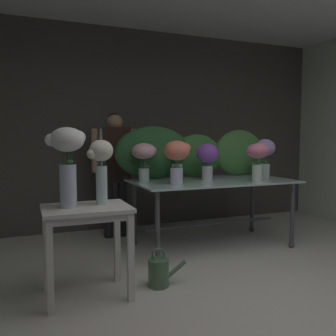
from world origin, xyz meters
name	(u,v)px	position (x,y,z in m)	size (l,w,h in m)	color
ground_plane	(199,256)	(0.00, 1.63, 0.00)	(7.30, 7.30, 0.00)	beige
wall_back	(150,130)	(0.00, 3.26, 1.41)	(5.62, 0.12, 2.82)	#4C4742
display_table_glass	(213,189)	(0.31, 1.89, 0.68)	(1.88, 1.00, 0.80)	silver
side_table_white	(86,220)	(-1.30, 1.05, 0.63)	(0.69, 0.52, 0.74)	silver
florist	(115,161)	(-0.66, 2.73, 0.99)	(0.61, 0.24, 1.61)	#232328
foliage_backdrop	(189,153)	(0.18, 2.28, 1.09)	(2.05, 0.25, 0.64)	#28562D
vase_violet_peonies	(207,157)	(0.25, 1.92, 1.06)	(0.26, 0.26, 0.43)	silver
vase_ivory_hydrangea	(177,156)	(-0.06, 2.11, 1.07)	(0.25, 0.25, 0.45)	silver
vase_coral_lilies	(177,156)	(-0.23, 1.72, 1.10)	(0.30, 0.28, 0.47)	silver
vase_rosy_tulips	(257,157)	(0.71, 1.57, 1.08)	(0.26, 0.25, 0.44)	silver
vase_blush_carnations	(144,155)	(-0.49, 2.06, 1.09)	(0.30, 0.28, 0.44)	silver
vase_lilac_roses	(265,153)	(1.02, 1.87, 1.10)	(0.25, 0.25, 0.48)	silver
vase_white_roses_tall	(67,157)	(-1.44, 1.05, 1.15)	(0.31, 0.27, 0.63)	silver
vase_cream_lisianthus_tall	(101,164)	(-1.17, 1.10, 1.08)	(0.22, 0.20, 0.53)	silver
watering_can	(159,272)	(-0.69, 1.02, 0.13)	(0.35, 0.18, 0.34)	#4C704C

